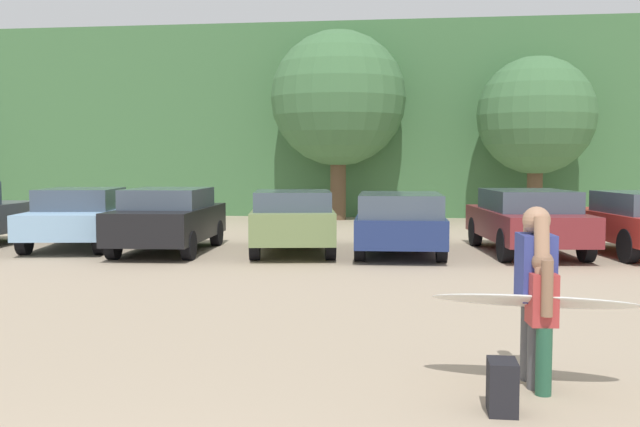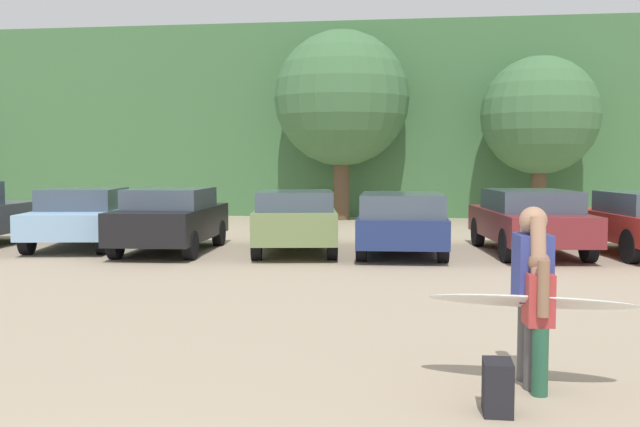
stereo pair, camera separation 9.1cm
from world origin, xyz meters
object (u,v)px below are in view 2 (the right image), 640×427
Objects in this scene: parked_car_sky_blue at (83,216)px; backpack_dropped at (498,387)px; parked_car_maroon at (529,219)px; parked_car_black at (171,218)px; parked_car_navy at (402,221)px; parked_car_olive_green at (295,219)px; person_child at (538,313)px; surfboard_white at (531,302)px; person_adult at (532,285)px.

parked_car_sky_blue reaches higher than backpack_dropped.
parked_car_maroon is at bearing -98.50° from parked_car_sky_blue.
parked_car_black is 0.89× the size of parked_car_maroon.
parked_car_maroon is (2.88, 0.55, 0.04)m from parked_car_navy.
parked_car_olive_green is at bearing -103.28° from parked_car_sky_blue.
parked_car_maroon is at bearing -102.10° from person_child.
surfboard_white reaches higher than backpack_dropped.
parked_car_black reaches higher than parked_car_maroon.
parked_car_black is 9.55× the size of backpack_dropped.
person_child reaches higher than backpack_dropped.
backpack_dropped is at bearing -176.36° from parked_car_navy.
person_adult is (9.33, -10.12, 0.18)m from parked_car_sky_blue.
backpack_dropped is (-0.39, -0.88, -0.73)m from person_adult.
parked_car_black is 11.81m from surfboard_white.
parked_car_maroon is 11.36m from backpack_dropped.
parked_car_navy is at bearing -102.09° from parked_car_sky_blue.
parked_car_navy is at bearing -73.80° from surfboard_white.
surfboard_white is at bearing -68.94° from person_child.
parked_car_olive_green is at bearing -87.94° from parked_car_black.
person_adult reaches higher than parked_car_navy.
parked_car_sky_blue is at bearing -40.16° from surfboard_white.
parked_car_olive_green is (2.89, 0.26, -0.01)m from parked_car_black.
parked_car_sky_blue is at bearing 85.09° from parked_car_navy.
parked_car_navy is 2.73× the size of person_adult.
parked_car_olive_green is 10.65m from surfboard_white.
parked_car_maroon is 2.46× the size of surfboard_white.
person_child is 0.15m from surfboard_white.
parked_car_sky_blue reaches higher than parked_car_navy.
person_adult is 0.87× the size of surfboard_white.
parked_car_sky_blue is 0.93× the size of parked_car_maroon.
surfboard_white is at bearing -147.37° from parked_car_sky_blue.
person_child is 0.93m from backpack_dropped.
parked_car_navy is 0.96× the size of parked_car_maroon.
parked_car_maroon reaches higher than parked_car_sky_blue.
person_adult reaches higher than parked_car_olive_green.
parked_car_maroon is at bearing -87.47° from parked_car_black.
parked_car_maroon is at bearing -102.41° from person_adult.
parked_car_sky_blue is 7.81m from parked_car_navy.
parked_car_black reaches higher than person_child.
parked_car_maroon reaches higher than parked_car_olive_green.
parked_car_navy is 10.13m from person_child.
parked_car_black reaches higher than backpack_dropped.
backpack_dropped is (8.95, -10.99, -0.55)m from parked_car_sky_blue.
person_child is (0.03, -0.22, -0.22)m from person_adult.
parked_car_black is at bearing 85.77° from parked_car_olive_green.
person_adult reaches higher than parked_car_maroon.
parked_car_maroon is 10.42m from person_adult.
parked_car_maroon reaches higher than person_child.
parked_car_olive_green is 5.36m from parked_car_maroon.
person_adult is (3.98, -9.78, 0.18)m from parked_car_olive_green.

